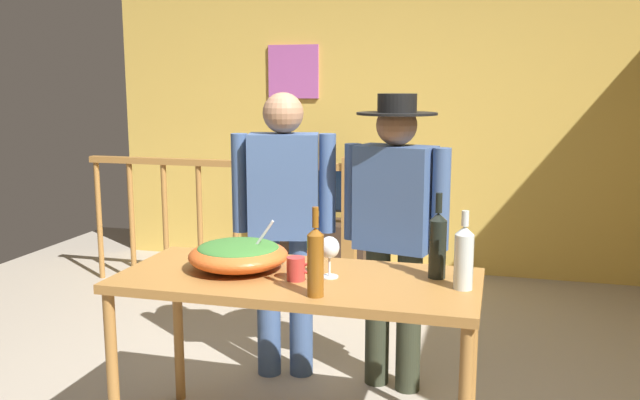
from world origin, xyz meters
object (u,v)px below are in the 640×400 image
at_px(salad_bowl, 238,254).
at_px(wine_bottle_clear, 464,256).
at_px(tv_console, 317,247).
at_px(stair_railing, 258,213).
at_px(person_standing_right, 395,219).
at_px(wine_bottle_dark, 438,244).
at_px(person_standing_left, 284,214).
at_px(serving_table, 298,294).
at_px(wine_bottle_amber, 315,260).
at_px(framed_picture, 293,72).
at_px(wine_glass, 329,249).
at_px(flat_screen_tv, 315,190).
at_px(mug_red, 296,269).

height_order(salad_bowl, wine_bottle_clear, wine_bottle_clear).
bearing_deg(tv_console, stair_railing, -115.29).
distance_m(wine_bottle_clear, person_standing_right, 0.83).
relative_size(wine_bottle_dark, person_standing_left, 0.23).
xyz_separation_m(serving_table, wine_bottle_clear, (0.69, 0.00, 0.22)).
bearing_deg(wine_bottle_amber, framed_picture, 108.76).
bearing_deg(framed_picture, wine_bottle_clear, -61.32).
bearing_deg(wine_glass, framed_picture, 110.06).
xyz_separation_m(tv_console, flat_screen_tv, (0.00, -0.03, 0.50)).
bearing_deg(framed_picture, stair_railing, -90.45).
distance_m(wine_glass, person_standing_left, 0.84).
height_order(mug_red, person_standing_right, person_standing_right).
xyz_separation_m(flat_screen_tv, mug_red, (0.69, -2.77, 0.12)).
relative_size(salad_bowl, wine_bottle_amber, 1.25).
distance_m(framed_picture, wine_glass, 3.30).
distance_m(framed_picture, mug_red, 3.36).
bearing_deg(salad_bowl, flat_screen_tv, 98.36).
bearing_deg(wine_bottle_clear, tv_console, 116.55).
bearing_deg(person_standing_left, wine_bottle_amber, 100.78).
bearing_deg(framed_picture, wine_bottle_dark, -62.01).
bearing_deg(tv_console, wine_bottle_clear, -63.45).
distance_m(tv_console, person_standing_right, 2.34).
relative_size(framed_picture, wine_bottle_dark, 1.26).
xyz_separation_m(framed_picture, salad_bowl, (0.68, -3.00, -0.84)).
height_order(framed_picture, serving_table, framed_picture).
height_order(serving_table, mug_red, mug_red).
distance_m(stair_railing, wine_glass, 2.39).
height_order(wine_glass, person_standing_left, person_standing_left).
bearing_deg(mug_red, wine_bottle_clear, 5.24).
relative_size(serving_table, wine_bottle_clear, 4.82).
relative_size(wine_bottle_clear, person_standing_left, 0.20).
relative_size(framed_picture, flat_screen_tv, 0.76).
bearing_deg(salad_bowl, serving_table, -6.81).
height_order(stair_railing, wine_bottle_dark, wine_bottle_dark).
bearing_deg(wine_bottle_dark, person_standing_left, 145.52).
height_order(stair_railing, salad_bowl, stair_railing).
distance_m(framed_picture, stair_railing, 1.42).
xyz_separation_m(person_standing_left, person_standing_right, (0.60, 0.00, 0.00)).
bearing_deg(mug_red, stair_railing, 114.35).
bearing_deg(mug_red, wine_bottle_dark, 18.78).
distance_m(tv_console, wine_bottle_clear, 3.14).
bearing_deg(framed_picture, tv_console, -45.19).
relative_size(tv_console, wine_bottle_clear, 2.82).
relative_size(mug_red, person_standing_left, 0.07).
xyz_separation_m(wine_bottle_amber, wine_bottle_clear, (0.54, 0.24, -0.01)).
distance_m(salad_bowl, person_standing_left, 0.70).
height_order(tv_console, person_standing_left, person_standing_left).
height_order(framed_picture, tv_console, framed_picture).
bearing_deg(mug_red, person_standing_left, 111.66).
xyz_separation_m(stair_railing, wine_bottle_amber, (1.12, -2.36, 0.32)).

